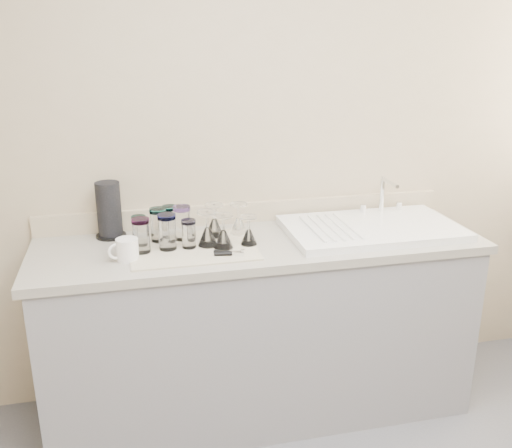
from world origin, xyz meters
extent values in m
cube|color=tan|center=(0.00, 1.50, 1.25)|extent=(3.50, 0.04, 2.50)
cube|color=slate|center=(0.00, 1.20, 0.43)|extent=(2.00, 0.60, 0.86)
cube|color=gray|center=(0.00, 1.20, 0.88)|extent=(2.06, 0.62, 0.04)
cube|color=white|center=(0.55, 1.20, 0.92)|extent=(0.82, 0.50, 0.03)
cylinder|color=silver|center=(0.69, 1.40, 1.03)|extent=(0.02, 0.02, 0.18)
cylinder|color=silver|center=(0.69, 1.32, 1.10)|extent=(0.02, 0.16, 0.02)
cylinder|color=silver|center=(0.59, 1.40, 0.96)|extent=(0.03, 0.03, 0.04)
cylinder|color=silver|center=(0.79, 1.40, 0.96)|extent=(0.03, 0.03, 0.04)
cube|color=beige|center=(-0.32, 1.17, 0.90)|extent=(0.55, 0.42, 0.01)
cylinder|color=white|center=(-0.54, 1.27, 0.96)|extent=(0.06, 0.06, 0.11)
cylinder|color=teal|center=(-0.54, 1.27, 1.03)|extent=(0.06, 0.06, 0.02)
cylinder|color=white|center=(-0.45, 1.28, 0.98)|extent=(0.07, 0.07, 0.13)
cylinder|color=#2FBBB8|center=(-0.45, 1.28, 1.05)|extent=(0.08, 0.08, 0.02)
cylinder|color=white|center=(-0.35, 1.28, 0.98)|extent=(0.07, 0.07, 0.14)
cylinder|color=#6549A9|center=(-0.35, 1.28, 1.06)|extent=(0.08, 0.08, 0.02)
cylinder|color=white|center=(-0.54, 1.16, 0.97)|extent=(0.07, 0.07, 0.13)
cylinder|color=#DE2DB8|center=(-0.54, 1.16, 1.05)|extent=(0.08, 0.08, 0.02)
cylinder|color=white|center=(-0.42, 1.17, 0.98)|extent=(0.08, 0.08, 0.14)
cylinder|color=#262EBA|center=(-0.42, 1.17, 1.06)|extent=(0.08, 0.08, 0.02)
cylinder|color=white|center=(-0.33, 1.17, 0.96)|extent=(0.06, 0.06, 0.11)
cylinder|color=#9E95DC|center=(-0.33, 1.17, 1.03)|extent=(0.06, 0.06, 0.02)
cylinder|color=white|center=(-0.40, 1.36, 0.97)|extent=(0.07, 0.07, 0.12)
cylinder|color=#29B0B1|center=(-0.40, 1.36, 1.04)|extent=(0.07, 0.07, 0.02)
cone|color=white|center=(-0.20, 1.29, 0.95)|extent=(0.09, 0.09, 0.08)
cylinder|color=white|center=(-0.20, 1.29, 1.02)|extent=(0.01, 0.01, 0.06)
cylinder|color=white|center=(-0.20, 1.29, 1.06)|extent=(0.09, 0.09, 0.01)
cone|color=white|center=(-0.08, 1.30, 0.95)|extent=(0.08, 0.08, 0.08)
cylinder|color=white|center=(-0.08, 1.30, 1.01)|extent=(0.01, 0.01, 0.06)
cylinder|color=white|center=(-0.08, 1.30, 1.05)|extent=(0.08, 0.08, 0.01)
cone|color=white|center=(-0.18, 1.13, 0.95)|extent=(0.09, 0.09, 0.08)
cylinder|color=white|center=(-0.18, 1.13, 1.02)|extent=(0.01, 0.01, 0.06)
cylinder|color=white|center=(-0.18, 1.13, 1.06)|extent=(0.09, 0.09, 0.01)
cone|color=white|center=(-0.07, 1.15, 0.94)|extent=(0.07, 0.07, 0.07)
cylinder|color=white|center=(-0.07, 1.15, 1.01)|extent=(0.01, 0.01, 0.06)
cylinder|color=white|center=(-0.07, 1.15, 1.04)|extent=(0.07, 0.07, 0.01)
cone|color=white|center=(-0.25, 1.17, 0.95)|extent=(0.09, 0.09, 0.08)
cylinder|color=white|center=(-0.25, 1.17, 1.03)|extent=(0.01, 0.01, 0.07)
cylinder|color=white|center=(-0.25, 1.17, 1.06)|extent=(0.09, 0.09, 0.01)
cube|color=silver|center=(-0.14, 1.02, 0.92)|extent=(0.06, 0.04, 0.02)
cylinder|color=black|center=(-0.19, 1.03, 0.92)|extent=(0.10, 0.04, 0.02)
cylinder|color=black|center=(-0.19, 1.05, 0.92)|extent=(0.10, 0.06, 0.02)
cylinder|color=white|center=(-0.60, 1.10, 0.95)|extent=(0.11, 0.11, 0.09)
torus|color=white|center=(-0.64, 1.09, 0.95)|extent=(0.07, 0.03, 0.07)
cylinder|color=black|center=(-0.67, 1.41, 0.91)|extent=(0.14, 0.14, 0.01)
cylinder|color=black|center=(-0.67, 1.41, 1.04)|extent=(0.11, 0.11, 0.25)
camera|label=1|loc=(-0.58, -1.19, 1.81)|focal=40.00mm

